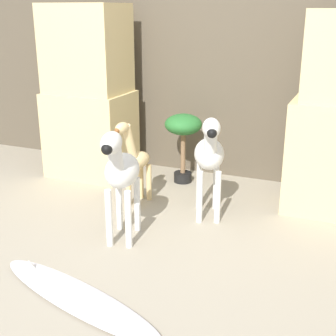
{
  "coord_description": "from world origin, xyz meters",
  "views": [
    {
      "loc": [
        1.06,
        -1.9,
        1.32
      ],
      "look_at": [
        0.01,
        0.6,
        0.39
      ],
      "focal_mm": 50.0,
      "sensor_mm": 36.0,
      "label": 1
    }
  ],
  "objects_px": {
    "potted_palm_front": "(183,131)",
    "surfboard": "(75,296)",
    "zebra_right": "(209,154)",
    "zebra_left": "(120,171)",
    "giraffe_figurine": "(135,160)"
  },
  "relations": [
    {
      "from": "zebra_left",
      "to": "potted_palm_front",
      "type": "height_order",
      "value": "zebra_left"
    },
    {
      "from": "zebra_right",
      "to": "potted_palm_front",
      "type": "distance_m",
      "value": 0.7
    },
    {
      "from": "zebra_right",
      "to": "giraffe_figurine",
      "type": "bearing_deg",
      "value": 177.59
    },
    {
      "from": "zebra_right",
      "to": "zebra_left",
      "type": "distance_m",
      "value": 0.63
    },
    {
      "from": "potted_palm_front",
      "to": "surfboard",
      "type": "relative_size",
      "value": 0.51
    },
    {
      "from": "zebra_right",
      "to": "potted_palm_front",
      "type": "xyz_separation_m",
      "value": [
        -0.4,
        0.57,
        -0.02
      ]
    },
    {
      "from": "giraffe_figurine",
      "to": "zebra_right",
      "type": "bearing_deg",
      "value": -2.41
    },
    {
      "from": "zebra_right",
      "to": "potted_palm_front",
      "type": "height_order",
      "value": "zebra_right"
    },
    {
      "from": "zebra_right",
      "to": "surfboard",
      "type": "xyz_separation_m",
      "value": [
        -0.3,
        -1.13,
        -0.43
      ]
    },
    {
      "from": "giraffe_figurine",
      "to": "potted_palm_front",
      "type": "distance_m",
      "value": 0.58
    },
    {
      "from": "zebra_left",
      "to": "surfboard",
      "type": "bearing_deg",
      "value": -83.29
    },
    {
      "from": "giraffe_figurine",
      "to": "surfboard",
      "type": "height_order",
      "value": "giraffe_figurine"
    },
    {
      "from": "potted_palm_front",
      "to": "surfboard",
      "type": "xyz_separation_m",
      "value": [
        0.1,
        -1.7,
        -0.4
      ]
    },
    {
      "from": "giraffe_figurine",
      "to": "potted_palm_front",
      "type": "bearing_deg",
      "value": 75.45
    },
    {
      "from": "zebra_right",
      "to": "zebra_left",
      "type": "height_order",
      "value": "same"
    }
  ]
}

